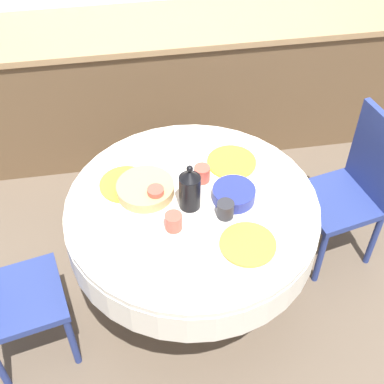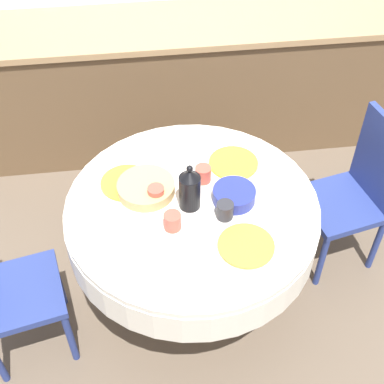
% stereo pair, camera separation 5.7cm
% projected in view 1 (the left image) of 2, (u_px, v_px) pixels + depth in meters
% --- Properties ---
extents(ground_plane, '(12.00, 12.00, 0.00)m').
position_uv_depth(ground_plane, '(192.00, 292.00, 3.05)').
color(ground_plane, brown).
extents(kitchen_counter, '(3.24, 0.64, 0.92)m').
position_uv_depth(kitchen_counter, '(159.00, 85.00, 3.70)').
color(kitchen_counter, brown).
rests_on(kitchen_counter, ground_plane).
extents(dining_table, '(1.22, 1.22, 0.74)m').
position_uv_depth(dining_table, '(192.00, 222.00, 2.61)').
color(dining_table, tan).
rests_on(dining_table, ground_plane).
extents(chair_left, '(0.48, 0.48, 0.94)m').
position_uv_depth(chair_left, '(354.00, 185.00, 2.93)').
color(chair_left, navy).
rests_on(chair_left, ground_plane).
extents(plate_near_left, '(0.25, 0.25, 0.01)m').
position_uv_depth(plate_near_left, '(134.00, 243.00, 2.35)').
color(plate_near_left, white).
rests_on(plate_near_left, dining_table).
extents(cup_near_left, '(0.08, 0.08, 0.08)m').
position_uv_depth(cup_near_left, '(174.00, 222.00, 2.39)').
color(cup_near_left, '#CC4C3D').
rests_on(cup_near_left, dining_table).
extents(plate_near_right, '(0.25, 0.25, 0.01)m').
position_uv_depth(plate_near_right, '(248.00, 244.00, 2.34)').
color(plate_near_right, orange).
rests_on(plate_near_right, dining_table).
extents(cup_near_right, '(0.08, 0.08, 0.08)m').
position_uv_depth(cup_near_right, '(225.00, 210.00, 2.44)').
color(cup_near_right, '#28282D').
rests_on(cup_near_right, dining_table).
extents(plate_far_left, '(0.25, 0.25, 0.01)m').
position_uv_depth(plate_far_left, '(125.00, 184.00, 2.61)').
color(plate_far_left, yellow).
rests_on(plate_far_left, dining_table).
extents(cup_far_left, '(0.08, 0.08, 0.08)m').
position_uv_depth(cup_far_left, '(156.00, 195.00, 2.51)').
color(cup_far_left, '#CC4C3D').
rests_on(cup_far_left, dining_table).
extents(plate_far_right, '(0.25, 0.25, 0.01)m').
position_uv_depth(plate_far_right, '(232.00, 162.00, 2.72)').
color(plate_far_right, yellow).
rests_on(plate_far_right, dining_table).
extents(cup_far_right, '(0.08, 0.08, 0.08)m').
position_uv_depth(cup_far_right, '(202.00, 174.00, 2.61)').
color(cup_far_right, '#CC4C3D').
rests_on(cup_far_right, dining_table).
extents(coffee_carafe, '(0.10, 0.10, 0.25)m').
position_uv_depth(coffee_carafe, '(190.00, 189.00, 2.44)').
color(coffee_carafe, black).
rests_on(coffee_carafe, dining_table).
extents(bread_basket, '(0.28, 0.28, 0.05)m').
position_uv_depth(bread_basket, '(145.00, 189.00, 2.56)').
color(bread_basket, tan).
rests_on(bread_basket, dining_table).
extents(fruit_bowl, '(0.20, 0.20, 0.06)m').
position_uv_depth(fruit_bowl, '(234.00, 194.00, 2.52)').
color(fruit_bowl, navy).
rests_on(fruit_bowl, dining_table).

